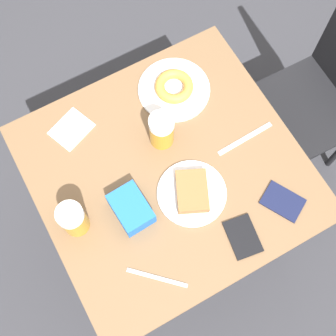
% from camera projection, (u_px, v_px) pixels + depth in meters
% --- Properties ---
extents(ground_plane, '(8.00, 8.00, 0.00)m').
position_uv_depth(ground_plane, '(168.00, 225.00, 2.24)').
color(ground_plane, '#333338').
extents(table, '(0.82, 0.85, 0.77)m').
position_uv_depth(table, '(168.00, 178.00, 1.59)').
color(table, brown).
rests_on(table, ground_plane).
extents(chair, '(0.41, 0.41, 0.93)m').
position_uv_depth(chair, '(332.00, 86.00, 1.87)').
color(chair, black).
rests_on(chair, ground_plane).
extents(plate_with_cake, '(0.22, 0.22, 0.04)m').
position_uv_depth(plate_with_cake, '(192.00, 192.00, 1.48)').
color(plate_with_cake, silver).
rests_on(plate_with_cake, table).
extents(plate_with_donut, '(0.25, 0.25, 0.04)m').
position_uv_depth(plate_with_donut, '(174.00, 88.00, 1.61)').
color(plate_with_donut, silver).
rests_on(plate_with_donut, table).
extents(beer_mug_left, '(0.08, 0.08, 0.14)m').
position_uv_depth(beer_mug_left, '(73.00, 219.00, 1.39)').
color(beer_mug_left, '#C68C23').
rests_on(beer_mug_left, table).
extents(beer_mug_center, '(0.08, 0.08, 0.14)m').
position_uv_depth(beer_mug_center, '(162.00, 130.00, 1.49)').
color(beer_mug_center, '#C68C23').
rests_on(beer_mug_center, table).
extents(napkin_folded, '(0.14, 0.16, 0.00)m').
position_uv_depth(napkin_folded, '(71.00, 129.00, 1.57)').
color(napkin_folded, white).
rests_on(napkin_folded, table).
extents(fork, '(0.14, 0.14, 0.00)m').
position_uv_depth(fork, '(157.00, 278.00, 1.40)').
color(fork, silver).
rests_on(fork, table).
extents(knife, '(0.02, 0.21, 0.00)m').
position_uv_depth(knife, '(245.00, 139.00, 1.56)').
color(knife, silver).
rests_on(knife, table).
extents(passport_near_edge, '(0.15, 0.14, 0.01)m').
position_uv_depth(passport_near_edge, '(283.00, 202.00, 1.48)').
color(passport_near_edge, '#141938').
rests_on(passport_near_edge, table).
extents(passport_far_edge, '(0.14, 0.11, 0.01)m').
position_uv_depth(passport_far_edge, '(243.00, 237.00, 1.44)').
color(passport_far_edge, black).
rests_on(passport_far_edge, table).
extents(blue_pouch, '(0.14, 0.11, 0.07)m').
position_uv_depth(blue_pouch, '(131.00, 209.00, 1.44)').
color(blue_pouch, blue).
rests_on(blue_pouch, table).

